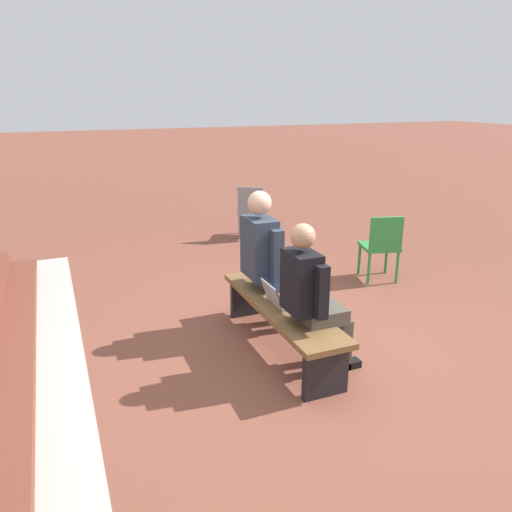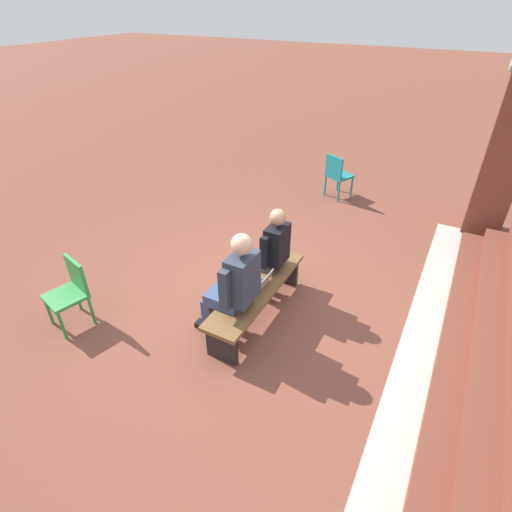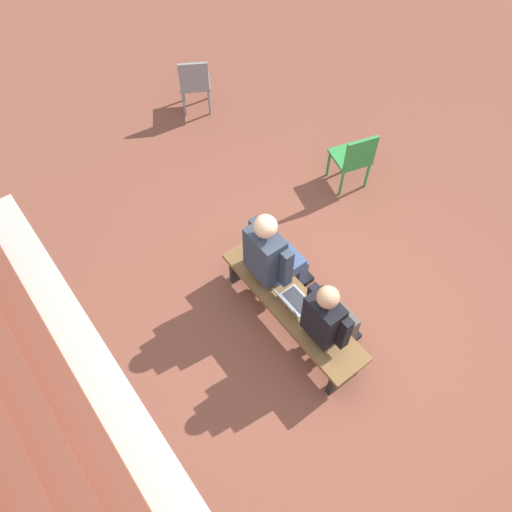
{
  "view_description": "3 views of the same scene",
  "coord_description": "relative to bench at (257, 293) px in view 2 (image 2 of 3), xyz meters",
  "views": [
    {
      "loc": [
        -3.47,
        1.93,
        2.23
      ],
      "look_at": [
        0.72,
        0.19,
        0.74
      ],
      "focal_mm": 35.0,
      "sensor_mm": 36.0,
      "label": 1
    },
    {
      "loc": [
        3.5,
        1.93,
        3.38
      ],
      "look_at": [
        0.16,
        0.12,
        0.86
      ],
      "focal_mm": 28.0,
      "sensor_mm": 36.0,
      "label": 2
    },
    {
      "loc": [
        -1.55,
        1.93,
        4.72
      ],
      "look_at": [
        0.67,
        0.25,
        0.79
      ],
      "focal_mm": 35.0,
      "sensor_mm": 36.0,
      "label": 3
    }
  ],
  "objects": [
    {
      "name": "plastic_chair_mid_courtyard",
      "position": [
        -3.78,
        -0.29,
        0.13
      ],
      "size": [
        0.56,
        0.56,
        0.84
      ],
      "color": "teal",
      "rests_on": "ground"
    },
    {
      "name": "plastic_chair_near_bench_right",
      "position": [
        1.11,
        -1.88,
        0.13
      ],
      "size": [
        0.52,
        0.52,
        0.84
      ],
      "color": "#2D893D",
      "rests_on": "ground"
    },
    {
      "name": "brick_pillar_left_of_steps",
      "position": [
        -3.71,
        2.31,
        0.94
      ],
      "size": [
        0.64,
        0.64,
        2.56
      ],
      "color": "brown",
      "rests_on": "ground"
    },
    {
      "name": "bench",
      "position": [
        0.0,
        0.0,
        0.0
      ],
      "size": [
        1.8,
        0.44,
        0.45
      ],
      "color": "brown",
      "rests_on": "ground"
    },
    {
      "name": "person_student",
      "position": [
        -0.44,
        -0.06,
        0.34
      ],
      "size": [
        0.51,
        0.64,
        1.29
      ],
      "color": "#4C473D",
      "rests_on": "ground"
    },
    {
      "name": "ground_plane",
      "position": [
        -0.2,
        -0.16,
        -0.35
      ],
      "size": [
        60.0,
        60.0,
        0.0
      ],
      "primitive_type": "plane",
      "color": "brown"
    },
    {
      "name": "laptop",
      "position": [
        -0.01,
        0.01,
        0.15
      ],
      "size": [
        0.32,
        0.29,
        0.21
      ],
      "color": "#9EA0A5",
      "rests_on": "bench"
    },
    {
      "name": "concrete_strip",
      "position": [
        0.0,
        1.87,
        -0.35
      ],
      "size": [
        7.16,
        0.4,
        0.01
      ],
      "primitive_type": "cube",
      "color": "#B7B2A8",
      "rests_on": "ground"
    },
    {
      "name": "person_adult",
      "position": [
        0.4,
        -0.07,
        0.38
      ],
      "size": [
        0.57,
        0.72,
        1.39
      ],
      "color": "#384C75",
      "rests_on": "ground"
    }
  ]
}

